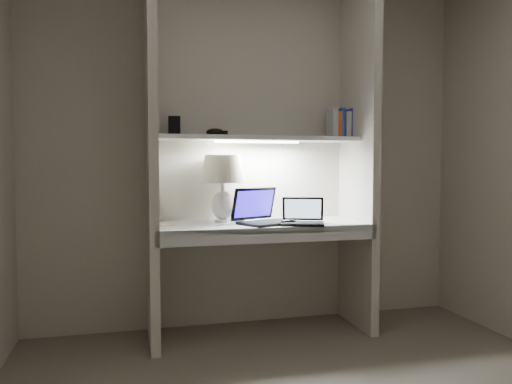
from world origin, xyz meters
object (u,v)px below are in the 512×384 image
object	(u,v)px
speaker	(238,212)
book_row	(342,124)
table_lamp	(223,177)
laptop_netbook	(303,218)
laptop_main	(263,215)

from	to	relation	value
speaker	book_row	bearing A→B (deg)	5.34
table_lamp	laptop_netbook	bearing A→B (deg)	-28.40
speaker	book_row	world-z (taller)	book_row
laptop_netbook	speaker	xyz separation A→B (m)	(-0.38, 0.29, 0.02)
laptop_main	book_row	distance (m)	0.92
laptop_netbook	book_row	distance (m)	0.81
table_lamp	book_row	world-z (taller)	book_row
book_row	table_lamp	bearing A→B (deg)	-179.90
laptop_main	table_lamp	bearing A→B (deg)	124.51
table_lamp	speaker	world-z (taller)	table_lamp
speaker	laptop_netbook	bearing A→B (deg)	-30.17
laptop_main	speaker	distance (m)	0.22
laptop_netbook	speaker	size ratio (longest dim) A/B	2.75
speaker	book_row	size ratio (longest dim) A/B	0.59
table_lamp	book_row	xyz separation A→B (m)	(0.89, 0.00, 0.38)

